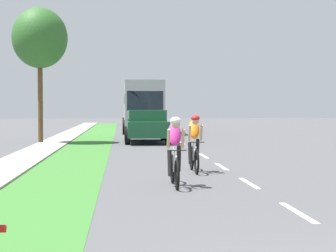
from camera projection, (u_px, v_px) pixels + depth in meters
The scene contains 10 objects.
ground_plane at pixel (188, 146), 24.28m from camera, with size 120.00×120.00×0.00m, color #4C4C4F.
grass_verge at pixel (87, 147), 23.89m from camera, with size 2.16×70.00×0.01m, color #38722D.
sidewalk_concrete at pixel (46, 147), 23.74m from camera, with size 1.47×70.00×0.10m, color #9E998E.
lane_markings_center at pixel (179, 141), 28.26m from camera, with size 0.12×54.30×0.01m.
cyclist_lead at pixel (175, 151), 12.02m from camera, with size 0.42×1.72×1.58m.
cyclist_trailing at pixel (194, 143), 14.67m from camera, with size 0.42×1.72×1.58m.
pickup_dark_green at pixel (147, 126), 26.94m from camera, with size 2.22×5.10×1.64m.
bus_silver at pixel (142, 104), 38.64m from camera, with size 2.78×11.60×3.48m.
suv_red at pixel (135, 115), 54.91m from camera, with size 2.15×4.70×1.79m.
street_tree_near at pixel (40, 39), 26.22m from camera, with size 2.70×2.70×6.68m.
Camera 1 is at (-2.98, -4.07, 1.80)m, focal length 57.13 mm.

